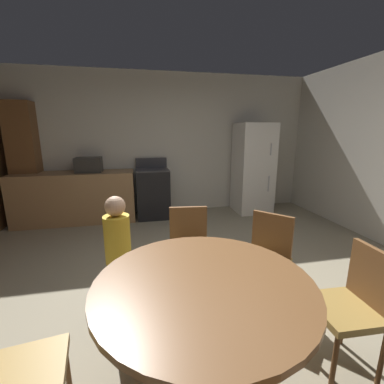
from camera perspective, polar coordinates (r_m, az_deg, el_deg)
ground_plane at (r=2.76m, az=2.50°, el=-22.43°), size 14.00×14.00×0.00m
wall_back at (r=5.24m, az=-5.70°, el=10.45°), size 6.02×0.12×2.70m
kitchen_counter at (r=5.07m, az=-24.28°, el=-1.09°), size 2.04×0.60×0.90m
pantry_column at (r=5.37m, az=-32.89°, el=5.24°), size 0.44×0.36×2.10m
oven_range at (r=4.95m, az=-8.63°, el=-0.16°), size 0.60×0.60×1.10m
refrigerator at (r=5.30m, az=13.34°, el=5.09°), size 0.68×0.68×1.76m
microwave at (r=4.91m, az=-21.90°, el=5.62°), size 0.44×0.32×0.26m
dining_table at (r=1.68m, az=2.57°, el=-23.39°), size 1.29×1.29×0.76m
chair_northeast at (r=2.53m, az=16.12°, el=-13.27°), size 0.56×0.56×0.87m
chair_west at (r=1.73m, az=-36.37°, el=-29.59°), size 0.46×0.46×0.87m
chair_east at (r=2.16m, az=32.26°, el=-19.88°), size 0.42×0.42×0.87m
chair_north at (r=2.61m, az=-0.63°, el=-11.80°), size 0.44×0.44×0.87m
person_child at (r=2.37m, az=-15.97°, el=-12.95°), size 0.30×0.30×1.09m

